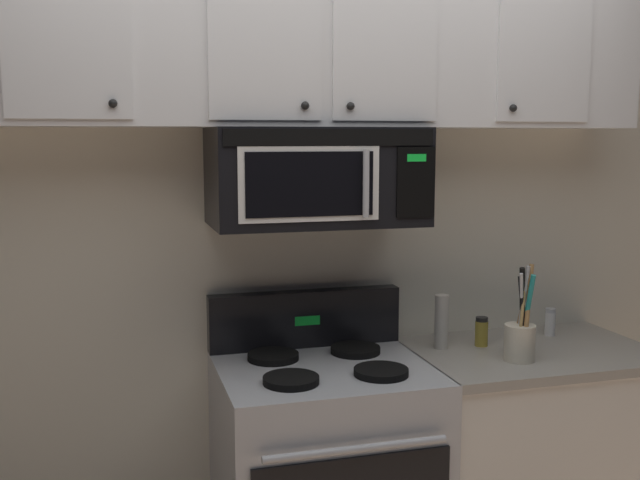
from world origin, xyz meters
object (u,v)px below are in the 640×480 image
Objects in this scene: salt_shaker at (550,322)px; pepper_mill at (442,322)px; utensil_crock_cream at (521,334)px; over_range_microwave at (316,176)px; spice_jar at (481,332)px.

pepper_mill reaches higher than salt_shaker.
salt_shaker is at bearing 5.79° from pepper_mill.
utensil_crock_cream is at bearing -137.64° from salt_shaker.
over_range_microwave reaches higher than spice_jar.
utensil_crock_cream is 1.69× the size of pepper_mill.
pepper_mill reaches higher than spice_jar.
pepper_mill is 1.83× the size of spice_jar.
utensil_crock_cream reaches higher than spice_jar.
salt_shaker is at bearing 2.22° from over_range_microwave.
utensil_crock_cream is 3.12× the size of salt_shaker.
over_range_microwave is 2.13× the size of utensil_crock_cream.
over_range_microwave reaches higher than salt_shaker.
utensil_crock_cream is 0.22m from spice_jar.
spice_jar reaches higher than salt_shaker.
pepper_mill is (-0.52, -0.05, 0.05)m from salt_shaker.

